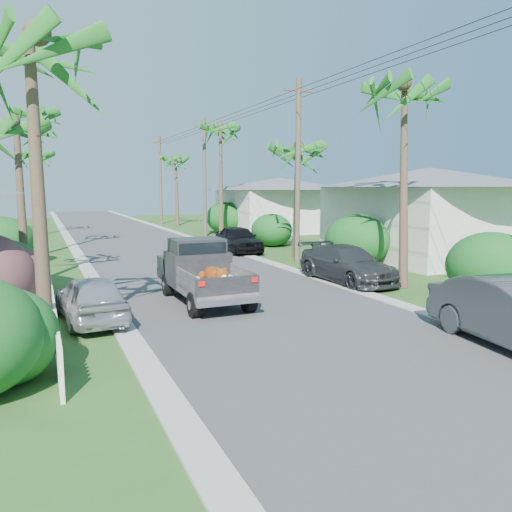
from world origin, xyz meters
name	(u,v)px	position (x,y,z in m)	size (l,w,h in m)	color
ground	(351,358)	(0.00, 0.00, 0.00)	(120.00, 120.00, 0.00)	#2A5620
road	(140,243)	(0.00, 25.00, 0.01)	(8.00, 100.00, 0.02)	#38383A
curb_left	(73,246)	(-4.30, 25.00, 0.03)	(0.60, 100.00, 0.06)	#A5A39E
curb_right	(201,241)	(4.30, 25.00, 0.03)	(0.60, 100.00, 0.06)	#A5A39E
pickup_truck	(200,270)	(-1.35, 6.92, 1.01)	(1.98, 5.12, 2.06)	black
parked_car_rm	(347,264)	(5.00, 7.67, 0.72)	(2.01, 4.94, 1.43)	#2C2E31
parked_car_rf	(238,239)	(4.42, 18.04, 0.77)	(1.81, 4.50, 1.53)	black
parked_car_ln	(91,299)	(-5.00, 5.47, 0.66)	(1.56, 3.89, 1.33)	#A6AAAD
palm_l_a	(29,34)	(-6.20, 3.00, 6.93)	(4.40, 4.40, 8.20)	brown
palm_l_b	(16,123)	(-6.80, 12.00, 6.15)	(4.40, 4.40, 7.40)	brown
palm_l_c	(37,112)	(-6.00, 22.00, 7.91)	(4.40, 4.40, 9.20)	brown
palm_l_d	(31,153)	(-6.50, 34.00, 6.44)	(4.40, 4.40, 7.70)	brown
palm_r_a	(408,86)	(6.30, 6.00, 7.42)	(4.40, 4.40, 8.70)	brown
palm_r_b	(297,146)	(6.60, 15.00, 5.95)	(4.40, 4.40, 7.20)	brown
palm_r_c	(220,127)	(6.20, 26.00, 8.11)	(4.40, 4.40, 9.40)	brown
palm_r_d	(176,157)	(6.50, 40.00, 6.74)	(4.40, 4.40, 8.00)	brown
shrub_l_c	(4,269)	(-7.40, 10.00, 1.00)	(2.40, 2.64, 2.00)	#134415
shrub_l_d	(0,241)	(-8.00, 18.00, 1.20)	(3.20, 3.52, 2.40)	#134415
shrub_r_a	(492,266)	(7.60, 3.00, 1.15)	(2.80, 3.08, 2.30)	#134415
shrub_r_b	(357,240)	(7.80, 11.00, 1.25)	(3.00, 3.30, 2.50)	#134415
shrub_r_c	(272,230)	(7.50, 20.00, 1.05)	(2.60, 2.86, 2.10)	#134415
shrub_r_d	(226,218)	(8.00, 30.00, 1.30)	(3.20, 3.52, 2.60)	#134415
picket_fence	(53,307)	(-6.00, 5.50, 0.50)	(0.10, 11.00, 1.00)	white
house_right_near	(427,217)	(13.00, 12.00, 2.22)	(8.00, 9.00, 4.80)	silver
house_right_far	(280,207)	(13.00, 30.00, 2.12)	(9.00, 8.00, 4.60)	silver
utility_pole_b	(298,170)	(5.60, 13.00, 4.60)	(1.60, 0.26, 9.00)	brown
utility_pole_c	(205,177)	(5.60, 28.00, 4.60)	(1.60, 0.26, 9.00)	brown
utility_pole_d	(161,180)	(5.60, 43.00, 4.60)	(1.60, 0.26, 9.00)	brown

